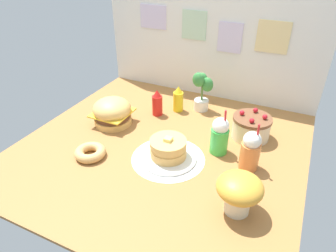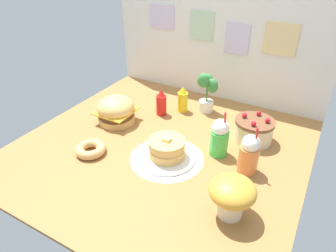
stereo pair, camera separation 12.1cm
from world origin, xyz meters
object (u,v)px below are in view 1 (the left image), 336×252
orange_float_cup (250,151)px  cream_soda_cup (220,136)px  ketchup_bottle (157,103)px  pancake_stack (168,150)px  layer_cake (251,127)px  donut_pink_glaze (90,152)px  burger (112,112)px  mushroom_stool (239,191)px  potted_plant (202,90)px  mustard_bottle (178,99)px

orange_float_cup → cream_soda_cup: bearing=160.5°
ketchup_bottle → pancake_stack: bearing=-56.1°
layer_cake → donut_pink_glaze: (-91.13, -69.04, -5.24)cm
burger → cream_soda_cup: cream_soda_cup is taller
ketchup_bottle → cream_soda_cup: size_ratio=0.67×
burger → orange_float_cup: orange_float_cup is taller
pancake_stack → mushroom_stool: size_ratio=1.55×
ketchup_bottle → mushroom_stool: size_ratio=0.91×
pancake_stack → potted_plant: potted_plant is taller
cream_soda_cup → layer_cake: bearing=60.3°
orange_float_cup → donut_pink_glaze: (-97.66, -33.88, -9.71)cm
layer_cake → burger: bearing=-165.3°
orange_float_cup → potted_plant: size_ratio=0.98×
donut_pink_glaze → potted_plant: 104.68cm
pancake_stack → cream_soda_cup: bearing=37.8°
ketchup_bottle → cream_soda_cup: cream_soda_cup is taller
burger → pancake_stack: 62.59cm
mustard_bottle → orange_float_cup: 86.19cm
layer_cake → mushroom_stool: 74.89cm
burger → orange_float_cup: 108.57cm
mustard_bottle → donut_pink_glaze: (-27.19, -83.43, -6.96)cm
mushroom_stool → orange_float_cup: bearing=93.8°
ketchup_bottle → donut_pink_glaze: size_ratio=1.08×
cream_soda_cup → mushroom_stool: bearing=-62.1°
ketchup_bottle → mustard_bottle: same height
layer_cake → orange_float_cup: 36.03cm
ketchup_bottle → donut_pink_glaze: (-14.57, -69.89, -6.96)cm
burger → ketchup_bottle: 37.22cm
pancake_stack → cream_soda_cup: cream_soda_cup is taller
ketchup_bottle → mustard_bottle: bearing=47.0°
mustard_bottle → cream_soda_cup: size_ratio=0.67×
burger → layer_cake: burger is taller
cream_soda_cup → orange_float_cup: same height
layer_cake → cream_soda_cup: (-15.60, -27.33, 4.47)cm
pancake_stack → donut_pink_glaze: size_ratio=1.83×
layer_cake → potted_plant: bearing=152.3°
donut_pink_glaze → potted_plant: (43.94, 93.86, 14.75)cm
cream_soda_cup → potted_plant: bearing=121.2°
burger → mushroom_stool: size_ratio=1.21×
layer_cake → ketchup_bottle: bearing=179.4°
burger → orange_float_cup: bearing=-4.5°
burger → mustard_bottle: size_ratio=1.33×
layer_cake → ketchup_bottle: 76.58cm
burger → ketchup_bottle: bearing=47.6°
mustard_bottle → cream_soda_cup: cream_soda_cup is taller
ketchup_bottle → mushroom_stool: bearing=-41.2°
orange_float_cup → potted_plant: bearing=131.9°
donut_pink_glaze → orange_float_cup: bearing=19.1°
pancake_stack → ketchup_bottle: size_ratio=1.70×
layer_cake → mustard_bottle: mustard_bottle is taller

